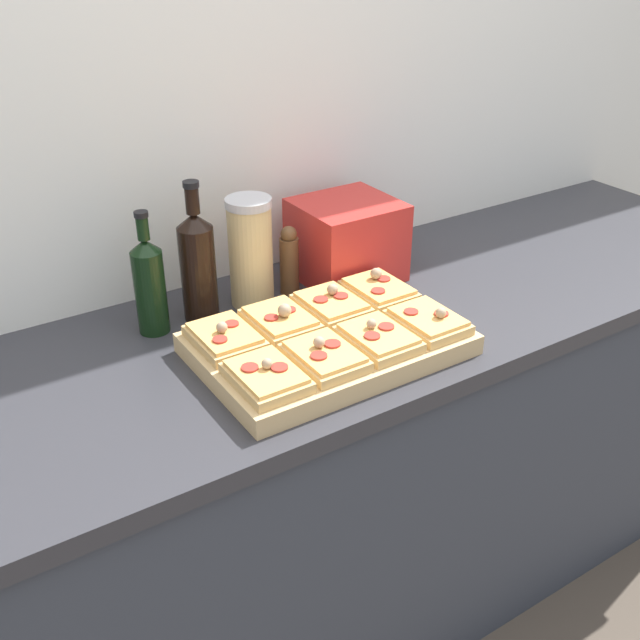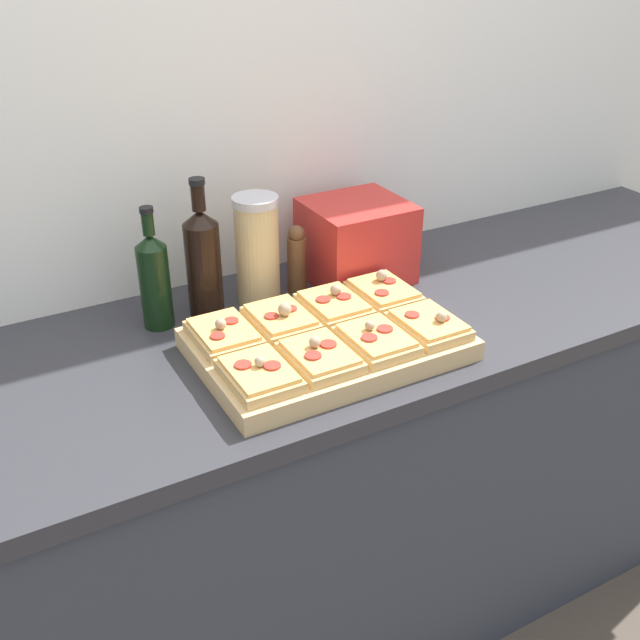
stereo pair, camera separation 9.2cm
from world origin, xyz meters
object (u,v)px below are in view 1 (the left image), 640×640
at_px(wine_bottle, 198,264).
at_px(pepper_mill, 289,261).
at_px(toaster_oven, 347,240).
at_px(grain_jar_tall, 251,252).
at_px(cutting_board, 328,344).
at_px(olive_oil_bottle, 150,284).

relative_size(wine_bottle, pepper_mill, 1.89).
xyz_separation_m(pepper_mill, toaster_oven, (0.16, -0.00, 0.01)).
bearing_deg(grain_jar_tall, toaster_oven, -0.19).
bearing_deg(cutting_board, grain_jar_tall, 94.72).
distance_m(cutting_board, pepper_mill, 0.29).
bearing_deg(grain_jar_tall, olive_oil_bottle, 180.00).
distance_m(wine_bottle, toaster_oven, 0.39).
xyz_separation_m(cutting_board, wine_bottle, (-0.15, 0.28, 0.11)).
height_order(cutting_board, pepper_mill, pepper_mill).
distance_m(grain_jar_tall, toaster_oven, 0.26).
xyz_separation_m(cutting_board, grain_jar_tall, (-0.02, 0.28, 0.10)).
bearing_deg(toaster_oven, wine_bottle, 179.87).
relative_size(grain_jar_tall, toaster_oven, 0.99).
height_order(olive_oil_bottle, toaster_oven, olive_oil_bottle).
height_order(pepper_mill, toaster_oven, toaster_oven).
bearing_deg(cutting_board, toaster_oven, 49.54).
bearing_deg(wine_bottle, pepper_mill, -0.00).
bearing_deg(olive_oil_bottle, pepper_mill, 0.00).
distance_m(olive_oil_bottle, wine_bottle, 0.11).
xyz_separation_m(grain_jar_tall, toaster_oven, (0.26, -0.00, -0.03)).
bearing_deg(pepper_mill, grain_jar_tall, -180.00).
distance_m(cutting_board, toaster_oven, 0.37).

